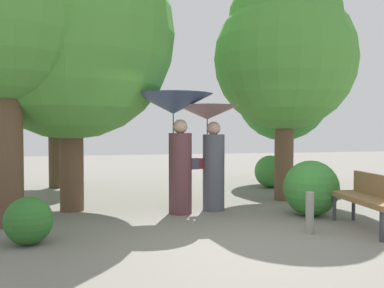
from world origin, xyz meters
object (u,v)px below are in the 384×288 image
object	(u,v)px
person_right	(210,136)
tree_near_left	(55,82)
park_bench	(371,196)
tree_mid_left	(70,20)
path_marker_post	(310,213)
tree_mid_right	(285,47)
tree_near_right	(283,87)
person_left	(175,122)

from	to	relation	value
person_right	tree_near_left	distance (m)	5.15
park_bench	tree_near_left	size ratio (longest dim) A/B	0.37
tree_mid_left	park_bench	bearing A→B (deg)	-30.16
path_marker_post	person_right	bearing A→B (deg)	114.63
tree_mid_right	path_marker_post	world-z (taller)	tree_mid_right
person_right	park_bench	size ratio (longest dim) A/B	1.29
tree_near_right	tree_mid_left	world-z (taller)	tree_mid_left
park_bench	person_right	bearing A→B (deg)	-130.79
tree_near_left	tree_near_right	world-z (taller)	tree_near_right
person_right	tree_mid_right	bearing A→B (deg)	-60.39
tree_near_right	tree_mid_right	bearing A→B (deg)	-114.94
person_left	person_right	size ratio (longest dim) A/B	1.10
tree_near_left	path_marker_post	size ratio (longest dim) A/B	6.89
path_marker_post	tree_mid_right	bearing A→B (deg)	71.50
person_right	path_marker_post	size ratio (longest dim) A/B	3.23
person_left	person_right	world-z (taller)	person_left
person_right	tree_near_left	xyz separation A→B (m)	(-3.10, 3.88, 1.36)
person_right	park_bench	world-z (taller)	person_right
tree_mid_left	path_marker_post	xyz separation A→B (m)	(3.47, -2.62, -3.26)
tree_near_left	tree_mid_left	xyz separation A→B (m)	(0.57, -3.32, 0.80)
tree_near_right	path_marker_post	bearing A→B (deg)	-111.79
tree_near_left	tree_mid_left	size ratio (longest dim) A/B	0.74
path_marker_post	tree_near_right	bearing A→B (deg)	68.21
park_bench	person_left	bearing A→B (deg)	-120.12
tree_near_left	person_left	bearing A→B (deg)	-59.19
tree_mid_left	person_left	bearing A→B (deg)	-21.36
tree_mid_left	tree_mid_right	bearing A→B (deg)	2.34
tree_mid_right	path_marker_post	bearing A→B (deg)	-108.50
tree_near_left	tree_near_right	distance (m)	6.29
tree_near_left	tree_mid_right	xyz separation A→B (m)	(4.98, -3.14, 0.52)
tree_near_left	tree_mid_right	size ratio (longest dim) A/B	0.83
person_left	tree_near_right	bearing A→B (deg)	-38.39
person_right	tree_near_right	xyz separation A→B (m)	(3.18, 3.54, 1.35)
tree_near_left	tree_mid_right	distance (m)	5.91
person_left	tree_mid_right	distance (m)	3.17
park_bench	tree_near_right	world-z (taller)	tree_near_right
tree_mid_right	path_marker_post	size ratio (longest dim) A/B	8.26
person_left	park_bench	world-z (taller)	person_left
person_left	path_marker_post	world-z (taller)	person_left
park_bench	path_marker_post	distance (m)	1.05
person_left	tree_near_left	bearing A→B (deg)	38.74
tree_near_left	person_right	bearing A→B (deg)	-51.40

